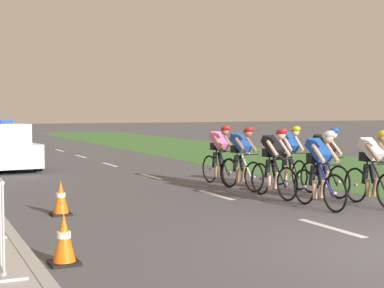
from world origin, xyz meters
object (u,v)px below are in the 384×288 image
Objects in this scene: cyclist_fifth at (242,157)px; cyclist_seventh at (220,154)px; cyclist_sixth at (290,156)px; cyclist_second at (373,167)px; traffic_cone_near at (61,198)px; cyclist_fourth at (325,161)px; cyclist_lead at (320,168)px; traffic_cone_mid at (64,240)px; cyclist_third at (274,162)px.

cyclist_seventh is (-0.00, 1.09, 0.00)m from cyclist_fifth.
cyclist_fifth and cyclist_sixth have the same top height.
cyclist_seventh is at bearing 90.20° from cyclist_fifth.
cyclist_second and cyclist_sixth have the same top height.
cyclist_fifth reaches higher than traffic_cone_near.
cyclist_fourth is at bearing -52.26° from cyclist_fifth.
cyclist_lead and cyclist_fourth have the same top height.
cyclist_fifth is at bearing -89.80° from cyclist_seventh.
cyclist_second is at bearing -16.37° from traffic_cone_near.
traffic_cone_mid is at bearing -165.77° from cyclist_second.
cyclist_second is 2.11m from cyclist_third.
traffic_cone_near is 1.00× the size of traffic_cone_mid.
traffic_cone_near is at bearing 163.63° from cyclist_second.
cyclist_fourth is at bearing 25.94° from traffic_cone_mid.
cyclist_lead is 1.00× the size of cyclist_fifth.
cyclist_seventh is (-1.22, 2.66, 0.00)m from cyclist_fourth.
traffic_cone_near is (-5.92, -1.28, -0.48)m from cyclist_sixth.
cyclist_second is at bearing -74.25° from cyclist_seventh.
traffic_cone_mid is at bearing -145.02° from cyclist_sixth.
cyclist_second is at bearing -69.23° from cyclist_fifth.
cyclist_fifth is 1.09m from cyclist_seventh.
cyclist_third is at bearing -89.24° from cyclist_fifth.
cyclist_second is 1.00× the size of cyclist_third.
cyclist_fourth is 2.69× the size of traffic_cone_near.
traffic_cone_near is at bearing -179.36° from cyclist_third.
traffic_cone_mid is at bearing -101.80° from traffic_cone_near.
cyclist_sixth is at bearing 34.98° from traffic_cone_mid.
cyclist_fifth is at bearing 174.53° from cyclist_sixth.
cyclist_third is 6.35m from traffic_cone_mid.
cyclist_third is (-0.05, 1.51, 0.00)m from cyclist_lead.
cyclist_seventh is 2.69× the size of traffic_cone_near.
cyclist_third is 2.69× the size of traffic_cone_near.
cyclist_fourth is 2.93m from cyclist_seventh.
cyclist_third is at bearing -89.49° from cyclist_seventh.
cyclist_third is 2.69× the size of traffic_cone_mid.
cyclist_third is at bearing 123.48° from cyclist_second.
traffic_cone_near is at bearing -163.10° from cyclist_fifth.
cyclist_lead reaches higher than traffic_cone_mid.
cyclist_second and cyclist_third have the same top height.
cyclist_third reaches higher than traffic_cone_near.
cyclist_sixth is 2.69× the size of traffic_cone_mid.
cyclist_lead is at bearing -88.68° from cyclist_fifth.
traffic_cone_near is (-4.62, -2.49, -0.48)m from cyclist_seventh.
cyclist_fifth and cyclist_seventh have the same top height.
cyclist_fourth is (1.20, -0.22, 0.00)m from cyclist_third.
cyclist_second is at bearing -12.35° from cyclist_lead.
cyclist_third is at bearing 32.52° from traffic_cone_mid.
cyclist_seventh is (-1.18, 4.20, 0.00)m from cyclist_second.
cyclist_third is at bearing 169.49° from cyclist_fourth.
traffic_cone_near is at bearing -151.67° from cyclist_seventh.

